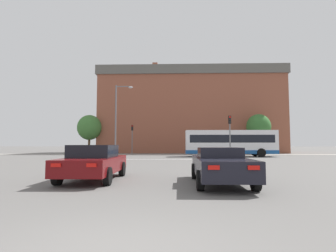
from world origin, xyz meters
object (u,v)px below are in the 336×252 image
at_px(street_lamp_junction, 118,114).
at_px(car_saloon_left, 94,162).
at_px(car_roadster_right, 220,165).
at_px(bus_crossing_lead, 230,143).
at_px(traffic_light_far_left, 132,135).
at_px(traffic_light_near_right, 230,130).
at_px(pedestrian_waiting, 195,147).

bearing_deg(street_lamp_junction, car_saloon_left, -80.22).
distance_m(car_saloon_left, car_roadster_right, 5.00).
relative_size(bus_crossing_lead, traffic_light_far_left, 2.48).
xyz_separation_m(traffic_light_near_right, street_lamp_junction, (-11.87, 3.57, 2.06)).
xyz_separation_m(car_roadster_right, street_lamp_junction, (-8.18, 19.81, 4.26)).
bearing_deg(traffic_light_near_right, car_roadster_right, -102.83).
bearing_deg(traffic_light_far_left, street_lamp_junction, -91.31).
bearing_deg(bus_crossing_lead, traffic_light_far_left, 63.85).
height_order(traffic_light_near_right, street_lamp_junction, street_lamp_junction).
distance_m(car_saloon_left, bus_crossing_lead, 23.13).
relative_size(car_roadster_right, bus_crossing_lead, 0.44).
xyz_separation_m(car_saloon_left, pedestrian_waiting, (6.12, 28.15, 0.30)).
height_order(car_saloon_left, street_lamp_junction, street_lamp_junction).
bearing_deg(street_lamp_junction, pedestrian_waiting, 44.57).
relative_size(traffic_light_near_right, pedestrian_waiting, 2.45).
height_order(car_saloon_left, bus_crossing_lead, bus_crossing_lead).
bearing_deg(pedestrian_waiting, traffic_light_far_left, -30.10).
height_order(bus_crossing_lead, traffic_light_near_right, traffic_light_near_right).
xyz_separation_m(car_saloon_left, bus_crossing_lead, (9.76, 20.95, 0.94)).
height_order(traffic_light_far_left, street_lamp_junction, street_lamp_junction).
bearing_deg(car_saloon_left, traffic_light_far_left, 95.25).
height_order(car_saloon_left, traffic_light_near_right, traffic_light_near_right).
distance_m(street_lamp_junction, pedestrian_waiting, 13.73).
bearing_deg(car_saloon_left, car_roadster_right, -11.47).
relative_size(car_saloon_left, traffic_light_near_right, 1.05).
relative_size(traffic_light_far_left, street_lamp_junction, 0.52).
bearing_deg(car_roadster_right, traffic_light_near_right, 77.57).
bearing_deg(street_lamp_junction, traffic_light_far_left, 88.69).
bearing_deg(traffic_light_near_right, street_lamp_junction, 163.27).
distance_m(car_saloon_left, pedestrian_waiting, 28.81).
bearing_deg(pedestrian_waiting, car_saloon_left, 42.02).
distance_m(car_roadster_right, pedestrian_waiting, 29.07).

